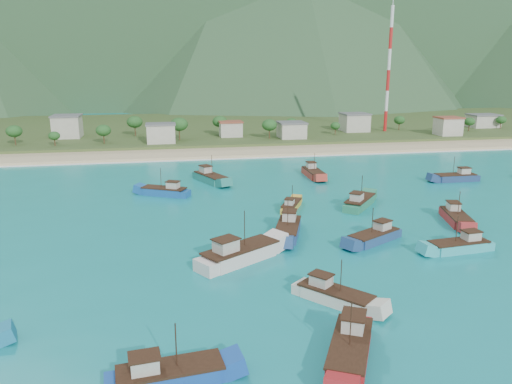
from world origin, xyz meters
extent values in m
plane|color=#0B8079|center=(0.00, 0.00, 0.00)|extent=(600.00, 600.00, 0.00)
cube|color=beige|center=(0.00, 79.00, 0.00)|extent=(400.00, 18.00, 1.20)
cube|color=#385123|center=(0.00, 140.00, 0.00)|extent=(400.00, 110.00, 2.40)
cube|color=white|center=(0.00, 69.50, 0.00)|extent=(400.00, 2.50, 0.08)
cube|color=beige|center=(-58.16, 112.56, 5.33)|extent=(9.20, 10.05, 7.45)
cube|color=beige|center=(-25.50, 93.75, 4.58)|extent=(9.12, 7.08, 5.96)
cube|color=beige|center=(-0.75, 104.16, 4.11)|extent=(7.78, 6.49, 5.03)
cube|color=beige|center=(19.97, 96.80, 4.17)|extent=(8.88, 8.95, 5.15)
cube|color=beige|center=(48.59, 109.92, 4.84)|extent=(9.63, 9.28, 6.48)
cube|color=beige|center=(78.21, 92.96, 4.70)|extent=(8.14, 7.24, 6.19)
cube|color=beige|center=(105.54, 111.80, 4.04)|extent=(11.38, 8.14, 4.88)
cylinder|color=red|center=(60.53, 108.00, 5.46)|extent=(1.20, 1.20, 7.73)
cylinder|color=white|center=(60.53, 108.00, 13.19)|extent=(1.20, 1.20, 7.73)
cylinder|color=red|center=(60.53, 108.00, 20.91)|extent=(1.20, 1.20, 7.73)
cylinder|color=white|center=(60.53, 108.00, 28.64)|extent=(1.20, 1.20, 7.73)
cylinder|color=red|center=(60.53, 108.00, 36.36)|extent=(1.20, 1.20, 7.73)
cylinder|color=white|center=(60.53, 108.00, 44.09)|extent=(1.20, 1.20, 7.73)
cube|color=#247C59|center=(12.44, 14.53, 0.60)|extent=(9.54, 10.56, 2.00)
cube|color=beige|center=(11.01, 12.80, 2.42)|extent=(3.15, 3.22, 1.63)
cylinder|color=#382114|center=(12.84, 15.01, 3.86)|extent=(0.12, 0.12, 4.51)
cube|color=#24796F|center=(-14.28, 40.51, 0.67)|extent=(7.88, 12.19, 2.14)
cube|color=beige|center=(-15.23, 42.72, 2.61)|extent=(3.05, 3.32, 1.74)
cylinder|color=#382114|center=(-14.01, 39.90, 4.15)|extent=(0.12, 0.12, 4.82)
cube|color=navy|center=(6.86, -4.85, 0.53)|extent=(10.43, 7.69, 1.87)
cube|color=beige|center=(8.68, -3.82, 2.23)|extent=(2.96, 2.79, 1.52)
cylinder|color=#382114|center=(6.35, -5.14, 3.57)|extent=(0.12, 0.12, 4.20)
cube|color=#A82627|center=(25.19, 1.77, 0.55)|extent=(5.68, 10.94, 1.91)
cube|color=beige|center=(25.74, 3.84, 2.28)|extent=(2.47, 2.80, 1.55)
cylinder|color=#382114|center=(25.04, 1.19, 3.66)|extent=(0.12, 0.12, 4.29)
cube|color=gold|center=(-1.14, 15.51, 0.36)|extent=(6.02, 8.59, 1.52)
cube|color=beige|center=(-1.92, 13.99, 1.74)|extent=(2.23, 2.39, 1.24)
cylinder|color=#382114|center=(-0.92, 15.94, 2.84)|extent=(0.12, 0.12, 3.43)
cube|color=silver|center=(-5.90, -23.31, 0.51)|extent=(8.77, 9.57, 1.83)
cube|color=beige|center=(-7.23, -21.75, 2.17)|extent=(2.88, 2.93, 1.48)
cylinder|color=#382114|center=(-5.53, -23.74, 3.48)|extent=(0.12, 0.12, 4.11)
cube|color=#31B3BC|center=(17.60, -10.97, 0.52)|extent=(10.33, 3.91, 1.84)
cube|color=beige|center=(19.66, -10.77, 2.18)|extent=(2.46, 2.05, 1.49)
cylinder|color=#382114|center=(17.03, -11.02, 3.50)|extent=(0.12, 0.12, 4.13)
cube|color=#AF362A|center=(11.23, 41.59, 0.60)|extent=(3.36, 11.00, 1.99)
cube|color=beige|center=(11.25, 43.83, 2.40)|extent=(2.04, 2.51, 1.62)
cylinder|color=#382114|center=(11.22, 40.96, 3.84)|extent=(0.12, 0.12, 4.49)
cube|color=navy|center=(43.09, 31.02, 0.57)|extent=(10.71, 3.32, 1.94)
cube|color=beige|center=(45.27, 30.99, 2.33)|extent=(2.45, 1.99, 1.58)
cylinder|color=#382114|center=(42.48, 31.03, 3.72)|extent=(0.12, 0.12, 4.36)
cube|color=navy|center=(-5.63, 0.61, 0.65)|extent=(7.11, 12.00, 2.10)
cube|color=beige|center=(-4.83, 2.83, 2.55)|extent=(2.87, 3.18, 1.70)
cylinder|color=#382114|center=(-5.85, -0.01, 4.05)|extent=(0.12, 0.12, 4.72)
cube|color=silver|center=(-14.86, -8.80, 0.79)|extent=(13.14, 10.28, 2.38)
cube|color=beige|center=(-17.13, -10.23, 2.95)|extent=(3.80, 3.62, 1.94)
cylinder|color=#382114|center=(-14.23, -8.40, 4.66)|extent=(0.12, 0.12, 5.36)
cube|color=#1648A5|center=(-25.21, -35.23, 0.55)|extent=(10.68, 4.20, 1.89)
cube|color=beige|center=(-27.33, -35.46, 2.26)|extent=(2.56, 2.15, 1.54)
cylinder|color=#382114|center=(-24.63, -35.16, 3.62)|extent=(0.12, 0.12, 4.26)
cube|color=#AF1D22|center=(-8.46, -34.53, 0.63)|extent=(8.20, 11.65, 2.07)
cube|color=beige|center=(-7.40, -32.46, 2.51)|extent=(3.04, 3.25, 1.68)
cylinder|color=#382114|center=(-8.76, -35.11, 3.99)|extent=(0.12, 0.12, 4.65)
cube|color=#15529C|center=(-25.22, 30.33, 0.56)|extent=(10.80, 7.64, 1.92)
cube|color=beige|center=(-23.31, 29.33, 2.30)|extent=(3.02, 2.82, 1.56)
cylinder|color=#382114|center=(-25.75, 30.61, 3.68)|extent=(0.12, 0.12, 4.32)
camera|label=1|loc=(-24.91, -74.01, 27.16)|focal=35.00mm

